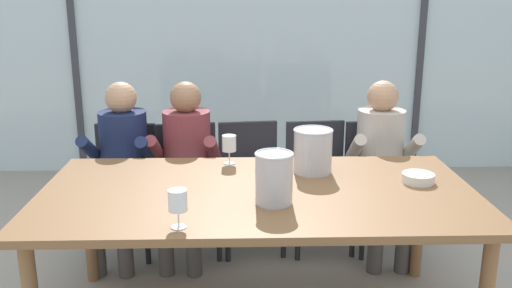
{
  "coord_description": "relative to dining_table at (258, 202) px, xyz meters",
  "views": [
    {
      "loc": [
        -0.09,
        -2.73,
        1.77
      ],
      "look_at": [
        0.0,
        0.35,
        0.92
      ],
      "focal_mm": 39.17,
      "sensor_mm": 36.0,
      "label": 1
    }
  ],
  "objects": [
    {
      "name": "chair_center",
      "position": [
        -0.02,
        1.02,
        -0.2
      ],
      "size": [
        0.49,
        0.49,
        0.87
      ],
      "rotation": [
        0.0,
        0.0,
        0.12
      ],
      "color": "#232328",
      "rests_on": "ground"
    },
    {
      "name": "wine_glass_center_pour",
      "position": [
        -0.16,
        0.46,
        0.19
      ],
      "size": [
        0.08,
        0.08,
        0.17
      ],
      "color": "silver",
      "rests_on": "dining_table"
    },
    {
      "name": "tasting_bowl",
      "position": [
        0.87,
        0.09,
        0.09
      ],
      "size": [
        0.17,
        0.17,
        0.05
      ],
      "primitive_type": "cylinder",
      "color": "silver",
      "rests_on": "dining_table"
    },
    {
      "name": "chair_left_of_center",
      "position": [
        -0.46,
        0.97,
        -0.2
      ],
      "size": [
        0.49,
        0.49,
        0.87
      ],
      "rotation": [
        0.0,
        0.0,
        0.13
      ],
      "color": "#232328",
      "rests_on": "ground"
    },
    {
      "name": "person_beige_jumper",
      "position": [
        0.87,
        0.86,
        -0.03
      ],
      "size": [
        0.46,
        0.61,
        1.19
      ],
      "rotation": [
        0.0,
        0.0,
        -0.01
      ],
      "color": "#B7AD9E",
      "rests_on": "ground"
    },
    {
      "name": "person_navy_polo",
      "position": [
        -0.89,
        0.86,
        -0.03
      ],
      "size": [
        0.49,
        0.63,
        1.19
      ],
      "rotation": [
        0.0,
        0.0,
        -0.1
      ],
      "color": "#192347",
      "rests_on": "ground"
    },
    {
      "name": "chair_near_curtain",
      "position": [
        -0.9,
        0.98,
        -0.2
      ],
      "size": [
        0.45,
        0.45,
        0.87
      ],
      "rotation": [
        0.0,
        0.0,
        -0.02
      ],
      "color": "#232328",
      "rests_on": "ground"
    },
    {
      "name": "chair_right_of_center",
      "position": [
        0.46,
        1.02,
        -0.2
      ],
      "size": [
        0.48,
        0.48,
        0.87
      ],
      "rotation": [
        0.0,
        0.0,
        0.09
      ],
      "color": "#232328",
      "rests_on": "ground"
    },
    {
      "name": "window_glass_panel",
      "position": [
        0.0,
        2.74,
        0.59
      ],
      "size": [
        7.46,
        0.03,
        2.6
      ],
      "primitive_type": "cube",
      "color": "silver",
      "rests_on": "ground"
    },
    {
      "name": "ice_bucket_primary",
      "position": [
        0.32,
        0.29,
        0.2
      ],
      "size": [
        0.22,
        0.22,
        0.25
      ],
      "color": "#B7B7BC",
      "rests_on": "dining_table"
    },
    {
      "name": "window_mullion_left",
      "position": [
        -1.68,
        2.72,
        0.59
      ],
      "size": [
        0.06,
        0.06,
        2.6
      ],
      "primitive_type": "cube",
      "color": "#38383D",
      "rests_on": "ground"
    },
    {
      "name": "hillside_vineyard",
      "position": [
        0.0,
        6.91,
        0.08
      ],
      "size": [
        13.46,
        2.4,
        1.57
      ],
      "primitive_type": "cube",
      "color": "#386633",
      "rests_on": "ground"
    },
    {
      "name": "wine_glass_by_left_taster",
      "position": [
        -0.36,
        -0.47,
        0.18
      ],
      "size": [
        0.08,
        0.08,
        0.17
      ],
      "color": "silver",
      "rests_on": "dining_table"
    },
    {
      "name": "person_maroon_top",
      "position": [
        -0.46,
        0.86,
        -0.03
      ],
      "size": [
        0.48,
        0.63,
        1.19
      ],
      "rotation": [
        0.0,
        0.0,
        -0.07
      ],
      "color": "brown",
      "rests_on": "ground"
    },
    {
      "name": "wine_glass_near_bucket",
      "position": [
        0.11,
        0.04,
        0.19
      ],
      "size": [
        0.08,
        0.08,
        0.17
      ],
      "color": "silver",
      "rests_on": "dining_table"
    },
    {
      "name": "dining_table",
      "position": [
        0.0,
        0.0,
        0.0
      ],
      "size": [
        2.26,
        1.17,
        0.77
      ],
      "color": "brown",
      "rests_on": "ground"
    },
    {
      "name": "ice_bucket_secondary",
      "position": [
        0.07,
        -0.19,
        0.2
      ],
      "size": [
        0.19,
        0.19,
        0.25
      ],
      "color": "#B7B7BC",
      "rests_on": "dining_table"
    },
    {
      "name": "ground",
      "position": [
        0.0,
        1.0,
        -0.71
      ],
      "size": [
        14.0,
        14.0,
        0.0
      ],
      "primitive_type": "plane",
      "color": "#9E9384"
    },
    {
      "name": "window_mullion_right",
      "position": [
        1.68,
        2.72,
        0.59
      ],
      "size": [
        0.06,
        0.06,
        2.6
      ],
      "primitive_type": "cube",
      "color": "#38383D",
      "rests_on": "ground"
    },
    {
      "name": "chair_near_window_right",
      "position": [
        0.88,
        1.01,
        -0.2
      ],
      "size": [
        0.49,
        0.49,
        0.87
      ],
      "rotation": [
        0.0,
        0.0,
        0.12
      ],
      "color": "#232328",
      "rests_on": "ground"
    }
  ]
}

